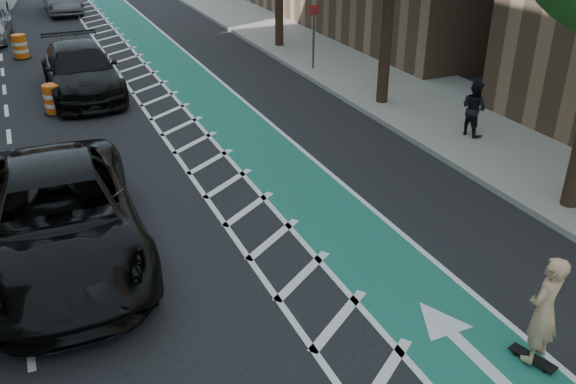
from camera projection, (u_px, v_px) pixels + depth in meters
ground at (225, 296)px, 10.65m from camera, size 120.00×120.00×0.00m
bike_lane at (213, 103)px, 19.87m from camera, size 2.00×90.00×0.01m
buffer_strip at (168, 110)px, 19.32m from camera, size 1.40×90.00×0.01m
sidewalk_right at (384, 78)px, 22.19m from camera, size 5.00×90.00×0.15m
curb_right at (324, 86)px, 21.30m from camera, size 0.12×90.00×0.16m
sign_post at (314, 36)px, 22.55m from camera, size 0.35×0.08×2.47m
skateboard at (533, 358)px, 9.15m from camera, size 0.39×0.75×0.10m
skateboarder at (544, 310)px, 8.74m from camera, size 0.73×0.58×1.76m
suv_near at (59, 218)px, 11.32m from camera, size 3.13×6.42×1.76m
suv_far at (81, 71)px, 20.41m from camera, size 2.30×5.62×1.63m
pedestrian at (474, 108)px, 16.70m from camera, size 0.71×0.84×1.54m
barrel_b at (53, 100)px, 18.83m from camera, size 0.68×0.68×0.93m
barrel_c at (20, 47)px, 24.74m from camera, size 0.71×0.71×0.97m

